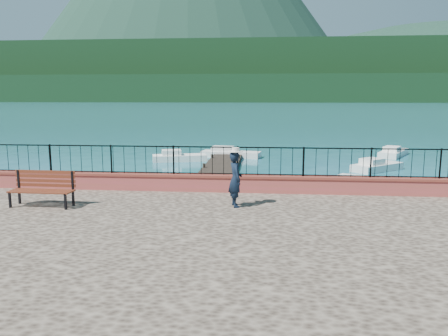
% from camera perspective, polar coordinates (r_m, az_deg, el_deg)
% --- Properties ---
extents(ground, '(2000.00, 2000.00, 0.00)m').
position_cam_1_polar(ground, '(11.76, 2.07, -12.80)').
color(ground, '#19596B').
rests_on(ground, ground).
extents(parapet, '(28.00, 0.46, 0.58)m').
position_cam_1_polar(parapet, '(14.88, 2.92, -2.04)').
color(parapet, '#AA3D44').
rests_on(parapet, promenade).
extents(railing, '(27.00, 0.05, 0.95)m').
position_cam_1_polar(railing, '(14.75, 2.94, 0.87)').
color(railing, black).
rests_on(railing, parapet).
extents(dock, '(2.00, 16.00, 0.30)m').
position_cam_1_polar(dock, '(23.42, -1.14, -1.14)').
color(dock, '#2D231C').
rests_on(dock, ground).
extents(far_forest, '(900.00, 60.00, 18.00)m').
position_cam_1_polar(far_forest, '(310.90, 5.29, 10.25)').
color(far_forest, black).
rests_on(far_forest, ground).
extents(foothills, '(900.00, 120.00, 44.00)m').
position_cam_1_polar(foothills, '(371.29, 5.34, 12.12)').
color(foothills, black).
rests_on(foothills, ground).
extents(companion_hill, '(448.00, 384.00, 180.00)m').
position_cam_1_polar(companion_hill, '(611.60, 26.63, 8.04)').
color(companion_hill, '#142D23').
rests_on(companion_hill, ground).
extents(park_bench, '(1.90, 0.68, 1.04)m').
position_cam_1_polar(park_bench, '(14.01, -22.63, -3.41)').
color(park_bench, black).
rests_on(park_bench, promenade).
extents(person, '(0.56, 0.69, 1.64)m').
position_cam_1_polar(person, '(12.83, 1.49, -1.49)').
color(person, black).
rests_on(person, promenade).
extents(hat, '(0.44, 0.44, 0.12)m').
position_cam_1_polar(hat, '(12.69, 1.51, 2.41)').
color(hat, silver).
rests_on(hat, person).
extents(boat_0, '(4.18, 2.91, 0.80)m').
position_cam_1_polar(boat_0, '(20.00, -19.44, -2.79)').
color(boat_0, silver).
rests_on(boat_0, ground).
extents(boat_1, '(4.31, 3.36, 0.80)m').
position_cam_1_polar(boat_1, '(20.84, 18.18, -2.24)').
color(boat_1, silver).
rests_on(boat_1, ground).
extents(boat_2, '(3.45, 3.18, 0.80)m').
position_cam_1_polar(boat_2, '(27.72, 19.38, 0.51)').
color(boat_2, silver).
rests_on(boat_2, ground).
extents(boat_3, '(3.87, 2.22, 0.80)m').
position_cam_1_polar(boat_3, '(30.18, -5.83, 1.69)').
color(boat_3, white).
rests_on(boat_3, ground).
extents(boat_4, '(4.45, 2.03, 0.80)m').
position_cam_1_polar(boat_4, '(31.89, 0.91, 2.15)').
color(boat_4, silver).
rests_on(boat_4, ground).
extents(boat_5, '(3.05, 4.10, 0.80)m').
position_cam_1_polar(boat_5, '(34.84, 21.28, 2.13)').
color(boat_5, white).
rests_on(boat_5, ground).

